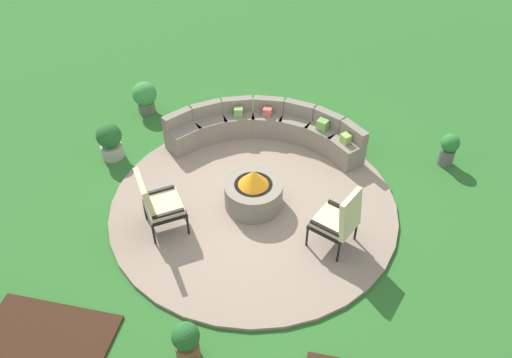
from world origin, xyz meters
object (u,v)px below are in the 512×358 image
object	(u,v)px
potted_plant_2	(449,148)
fire_pit	(253,192)
curved_stone_bench	(266,129)
lounge_chair_front_left	(157,202)
potted_plant_1	(110,140)
potted_plant_3	(186,342)
potted_plant_0	(145,96)
lounge_chair_front_right	(340,219)

from	to	relation	value
potted_plant_2	fire_pit	bearing A→B (deg)	-149.90
curved_stone_bench	lounge_chair_front_left	world-z (taller)	lounge_chair_front_left
potted_plant_1	potted_plant_3	bearing A→B (deg)	-53.92
lounge_chair_front_left	potted_plant_1	xyz separation A→B (m)	(-1.54, 1.59, -0.24)
curved_stone_bench	potted_plant_1	world-z (taller)	curved_stone_bench
potted_plant_2	potted_plant_3	size ratio (longest dim) A/B	1.00
fire_pit	curved_stone_bench	size ratio (longest dim) A/B	0.26
lounge_chair_front_left	potted_plant_0	distance (m)	3.48
curved_stone_bench	lounge_chair_front_right	xyz separation A→B (m)	(1.58, -2.36, 0.27)
lounge_chair_front_right	potted_plant_2	size ratio (longest dim) A/B	1.72
fire_pit	curved_stone_bench	xyz separation A→B (m)	(-0.13, 1.75, 0.00)
potted_plant_0	fire_pit	bearing A→B (deg)	-39.55
curved_stone_bench	fire_pit	bearing A→B (deg)	-85.65
lounge_chair_front_right	potted_plant_2	distance (m)	3.05
fire_pit	curved_stone_bench	bearing A→B (deg)	94.35
curved_stone_bench	potted_plant_3	xyz separation A→B (m)	(-0.09, -4.62, -0.00)
lounge_chair_front_right	potted_plant_2	xyz separation A→B (m)	(1.77, 2.48, -0.26)
potted_plant_1	potted_plant_2	size ratio (longest dim) A/B	1.12
lounge_chair_front_right	potted_plant_0	size ratio (longest dim) A/B	1.63
fire_pit	lounge_chair_front_right	size ratio (longest dim) A/B	0.88
potted_plant_1	potted_plant_2	world-z (taller)	potted_plant_1
potted_plant_0	lounge_chair_front_right	bearing A→B (deg)	-34.54
lounge_chair_front_right	potted_plant_2	world-z (taller)	lounge_chair_front_right
potted_plant_0	potted_plant_2	size ratio (longest dim) A/B	1.06
lounge_chair_front_right	potted_plant_1	bearing A→B (deg)	96.43
curved_stone_bench	lounge_chair_front_right	size ratio (longest dim) A/B	3.37
curved_stone_bench	potted_plant_0	xyz separation A→B (m)	(-2.66, 0.56, 0.03)
potted_plant_1	potted_plant_2	xyz separation A→B (m)	(6.08, 1.11, -0.03)
lounge_chair_front_right	potted_plant_2	bearing A→B (deg)	-11.58
curved_stone_bench	potted_plant_2	world-z (taller)	curved_stone_bench
lounge_chair_front_right	potted_plant_3	world-z (taller)	lounge_chair_front_right
curved_stone_bench	potted_plant_2	size ratio (longest dim) A/B	5.81
fire_pit	lounge_chair_front_left	xyz separation A→B (m)	(-1.33, -0.84, 0.29)
curved_stone_bench	potted_plant_2	bearing A→B (deg)	1.99
lounge_chair_front_right	potted_plant_1	xyz separation A→B (m)	(-4.31, 1.36, -0.23)
potted_plant_0	potted_plant_2	world-z (taller)	potted_plant_0
lounge_chair_front_right	potted_plant_1	world-z (taller)	lounge_chair_front_right
potted_plant_0	lounge_chair_front_left	bearing A→B (deg)	-65.04
potted_plant_1	fire_pit	bearing A→B (deg)	-14.72
potted_plant_0	curved_stone_bench	bearing A→B (deg)	-11.84
potted_plant_1	lounge_chair_front_right	bearing A→B (deg)	-17.56
curved_stone_bench	potted_plant_2	distance (m)	3.35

